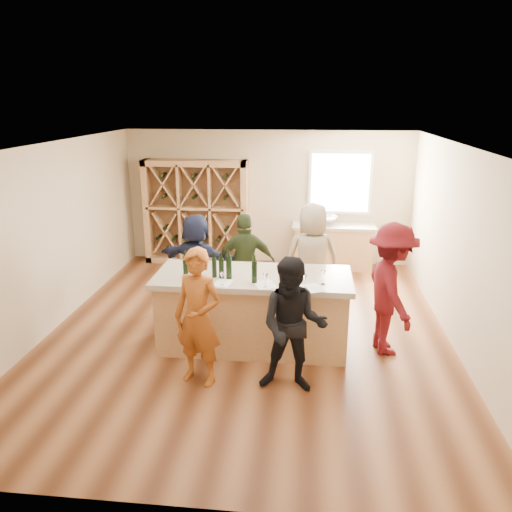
# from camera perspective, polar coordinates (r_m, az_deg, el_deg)

# --- Properties ---
(floor) EXTENTS (6.00, 7.00, 0.10)m
(floor) POSITION_cam_1_polar(r_m,az_deg,el_deg) (7.78, -0.90, -8.87)
(floor) COLOR brown
(floor) RESTS_ON ground
(ceiling) EXTENTS (6.00, 7.00, 0.10)m
(ceiling) POSITION_cam_1_polar(r_m,az_deg,el_deg) (6.99, -1.01, 12.93)
(ceiling) COLOR white
(ceiling) RESTS_ON ground
(wall_back) EXTENTS (6.00, 0.10, 2.80)m
(wall_back) POSITION_cam_1_polar(r_m,az_deg,el_deg) (10.69, 1.37, 6.73)
(wall_back) COLOR #C9B592
(wall_back) RESTS_ON ground
(wall_front) EXTENTS (6.00, 0.10, 2.80)m
(wall_front) POSITION_cam_1_polar(r_m,az_deg,el_deg) (4.02, -7.25, -12.80)
(wall_front) COLOR #C9B592
(wall_front) RESTS_ON ground
(wall_left) EXTENTS (0.10, 7.00, 2.80)m
(wall_left) POSITION_cam_1_polar(r_m,az_deg,el_deg) (8.19, -22.66, 1.95)
(wall_left) COLOR #C9B592
(wall_left) RESTS_ON ground
(wall_right) EXTENTS (0.10, 7.00, 2.80)m
(wall_right) POSITION_cam_1_polar(r_m,az_deg,el_deg) (7.53, 22.76, 0.64)
(wall_right) COLOR #C9B592
(wall_right) RESTS_ON ground
(window_frame) EXTENTS (1.30, 0.06, 1.30)m
(window_frame) POSITION_cam_1_polar(r_m,az_deg,el_deg) (10.53, 9.59, 8.26)
(window_frame) COLOR white
(window_frame) RESTS_ON wall_back
(window_pane) EXTENTS (1.18, 0.01, 1.18)m
(window_pane) POSITION_cam_1_polar(r_m,az_deg,el_deg) (10.50, 9.60, 8.23)
(window_pane) COLOR white
(window_pane) RESTS_ON wall_back
(wine_rack) EXTENTS (2.20, 0.45, 2.20)m
(wine_rack) POSITION_cam_1_polar(r_m,az_deg,el_deg) (10.70, -6.83, 4.98)
(wine_rack) COLOR tan
(wine_rack) RESTS_ON floor
(back_counter_base) EXTENTS (1.60, 0.58, 0.86)m
(back_counter_base) POSITION_cam_1_polar(r_m,az_deg,el_deg) (10.56, 8.76, 0.96)
(back_counter_base) COLOR tan
(back_counter_base) RESTS_ON floor
(back_counter_top) EXTENTS (1.70, 0.62, 0.06)m
(back_counter_top) POSITION_cam_1_polar(r_m,az_deg,el_deg) (10.44, 8.88, 3.38)
(back_counter_top) COLOR #ACA28C
(back_counter_top) RESTS_ON back_counter_base
(sink) EXTENTS (0.54, 0.54, 0.19)m
(sink) POSITION_cam_1_polar(r_m,az_deg,el_deg) (10.40, 7.81, 4.08)
(sink) COLOR silver
(sink) RESTS_ON back_counter_top
(faucet) EXTENTS (0.02, 0.02, 0.30)m
(faucet) POSITION_cam_1_polar(r_m,az_deg,el_deg) (10.56, 7.80, 4.60)
(faucet) COLOR silver
(faucet) RESTS_ON back_counter_top
(tasting_counter_base) EXTENTS (2.60, 1.00, 1.00)m
(tasting_counter_base) POSITION_cam_1_polar(r_m,az_deg,el_deg) (7.14, -0.32, -6.54)
(tasting_counter_base) COLOR tan
(tasting_counter_base) RESTS_ON floor
(tasting_counter_top) EXTENTS (2.72, 1.12, 0.08)m
(tasting_counter_top) POSITION_cam_1_polar(r_m,az_deg,el_deg) (6.94, -0.33, -2.46)
(tasting_counter_top) COLOR #ACA28C
(tasting_counter_top) RESTS_ON tasting_counter_base
(wine_bottle_a) EXTENTS (0.07, 0.07, 0.30)m
(wine_bottle_a) POSITION_cam_1_polar(r_m,az_deg,el_deg) (6.85, -8.05, -1.24)
(wine_bottle_a) COLOR black
(wine_bottle_a) RESTS_ON tasting_counter_top
(wine_bottle_b) EXTENTS (0.09, 0.09, 0.29)m
(wine_bottle_b) POSITION_cam_1_polar(r_m,az_deg,el_deg) (6.73, -6.56, -1.57)
(wine_bottle_b) COLOR black
(wine_bottle_b) RESTS_ON tasting_counter_top
(wine_bottle_c) EXTENTS (0.07, 0.07, 0.27)m
(wine_bottle_c) POSITION_cam_1_polar(r_m,az_deg,el_deg) (6.81, -4.79, -1.33)
(wine_bottle_c) COLOR black
(wine_bottle_c) RESTS_ON tasting_counter_top
(wine_bottle_d) EXTENTS (0.07, 0.07, 0.28)m
(wine_bottle_d) POSITION_cam_1_polar(r_m,az_deg,el_deg) (6.76, -3.98, -1.41)
(wine_bottle_d) COLOR black
(wine_bottle_d) RESTS_ON tasting_counter_top
(wine_bottle_e) EXTENTS (0.09, 0.09, 0.32)m
(wine_bottle_e) POSITION_cam_1_polar(r_m,az_deg,el_deg) (6.74, -3.11, -1.30)
(wine_bottle_e) COLOR black
(wine_bottle_e) RESTS_ON tasting_counter_top
(wine_glass_a) EXTENTS (0.08, 0.08, 0.16)m
(wine_glass_a) POSITION_cam_1_polar(r_m,az_deg,el_deg) (6.52, -3.88, -2.70)
(wine_glass_a) COLOR white
(wine_glass_a) RESTS_ON tasting_counter_top
(wine_glass_b) EXTENTS (0.08, 0.08, 0.19)m
(wine_glass_b) POSITION_cam_1_polar(r_m,az_deg,el_deg) (6.44, 1.08, -2.81)
(wine_glass_b) COLOR white
(wine_glass_b) RESTS_ON tasting_counter_top
(wine_glass_c) EXTENTS (0.09, 0.09, 0.20)m
(wine_glass_c) POSITION_cam_1_polar(r_m,az_deg,el_deg) (6.42, 5.58, -2.93)
(wine_glass_c) COLOR white
(wine_glass_c) RESTS_ON tasting_counter_top
(wine_glass_d) EXTENTS (0.08, 0.08, 0.17)m
(wine_glass_d) POSITION_cam_1_polar(r_m,az_deg,el_deg) (6.72, 3.56, -2.02)
(wine_glass_d) COLOR white
(wine_glass_d) RESTS_ON tasting_counter_top
(wine_glass_e) EXTENTS (0.08, 0.08, 0.19)m
(wine_glass_e) POSITION_cam_1_polar(r_m,az_deg,el_deg) (6.60, 7.68, -2.43)
(wine_glass_e) COLOR white
(wine_glass_e) RESTS_ON tasting_counter_top
(tasting_menu_a) EXTENTS (0.26, 0.32, 0.00)m
(tasting_menu_a) POSITION_cam_1_polar(r_m,az_deg,el_deg) (6.63, -3.82, -3.08)
(tasting_menu_a) COLOR white
(tasting_menu_a) RESTS_ON tasting_counter_top
(tasting_menu_b) EXTENTS (0.36, 0.40, 0.00)m
(tasting_menu_b) POSITION_cam_1_polar(r_m,az_deg,el_deg) (6.57, 1.02, -3.26)
(tasting_menu_b) COLOR white
(tasting_menu_b) RESTS_ON tasting_counter_top
(tasting_menu_c) EXTENTS (0.35, 0.39, 0.00)m
(tasting_menu_c) POSITION_cam_1_polar(r_m,az_deg,el_deg) (6.48, 6.51, -3.66)
(tasting_menu_c) COLOR white
(tasting_menu_c) RESTS_ON tasting_counter_top
(person_near_left) EXTENTS (0.75, 0.64, 1.74)m
(person_near_left) POSITION_cam_1_polar(r_m,az_deg,el_deg) (6.16, -6.63, -6.99)
(person_near_left) COLOR #994C19
(person_near_left) RESTS_ON floor
(person_near_right) EXTENTS (0.85, 0.50, 1.69)m
(person_near_right) POSITION_cam_1_polar(r_m,az_deg,el_deg) (5.98, 4.28, -7.98)
(person_near_right) COLOR black
(person_near_right) RESTS_ON floor
(person_server) EXTENTS (0.78, 1.28, 1.86)m
(person_server) POSITION_cam_1_polar(r_m,az_deg,el_deg) (7.07, 15.13, -3.69)
(person_server) COLOR #590F14
(person_server) RESTS_ON floor
(person_far_mid) EXTENTS (1.06, 0.68, 1.67)m
(person_far_mid) POSITION_cam_1_polar(r_m,az_deg,el_deg) (8.14, -1.19, -0.89)
(person_far_mid) COLOR #263319
(person_far_mid) RESTS_ON floor
(person_far_right) EXTENTS (1.00, 0.75, 1.86)m
(person_far_right) POSITION_cam_1_polar(r_m,az_deg,el_deg) (8.09, 6.41, -0.44)
(person_far_right) COLOR gray
(person_far_right) RESTS_ON floor
(person_far_left) EXTENTS (1.60, 0.93, 1.63)m
(person_far_left) POSITION_cam_1_polar(r_m,az_deg,el_deg) (8.39, -6.77, -0.61)
(person_far_left) COLOR #191E38
(person_far_left) RESTS_ON floor
(wine_bottle_f) EXTENTS (0.07, 0.07, 0.30)m
(wine_bottle_f) POSITION_cam_1_polar(r_m,az_deg,el_deg) (6.59, -0.19, -1.82)
(wine_bottle_f) COLOR black
(wine_bottle_f) RESTS_ON tasting_counter_top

